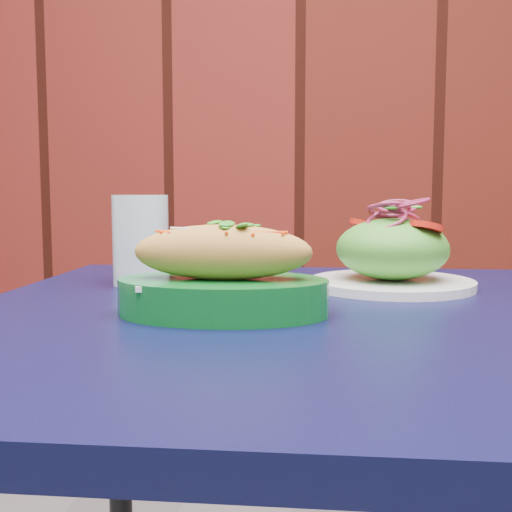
# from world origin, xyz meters

# --- Properties ---
(brick_wall) EXTENTS (4.90, 0.04, 2.80)m
(brick_wall) POSITION_xyz_m (0.00, 2.97, 1.40)
(brick_wall) COLOR #48150D
(brick_wall) RESTS_ON ground
(cafe_table) EXTENTS (0.82, 0.82, 0.75)m
(cafe_table) POSITION_xyz_m (0.08, 1.79, 0.66)
(cafe_table) COLOR black
(cafe_table) RESTS_ON ground
(banh_mi_basket) EXTENTS (0.24, 0.16, 0.11)m
(banh_mi_basket) POSITION_xyz_m (-0.00, 1.75, 0.79)
(banh_mi_basket) COLOR #0B6220
(banh_mi_basket) RESTS_ON cafe_table
(salad_plate) EXTENTS (0.23, 0.23, 0.12)m
(salad_plate) POSITION_xyz_m (0.19, 1.97, 0.80)
(salad_plate) COLOR white
(salad_plate) RESTS_ON cafe_table
(water_glass) EXTENTS (0.08, 0.08, 0.13)m
(water_glass) POSITION_xyz_m (-0.16, 1.95, 0.81)
(water_glass) COLOR silver
(water_glass) RESTS_ON cafe_table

